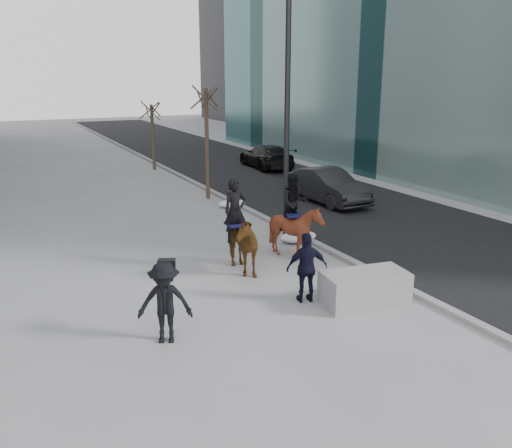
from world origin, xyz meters
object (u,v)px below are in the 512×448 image
mounted_left (237,238)px  mounted_right (296,225)px  planter (365,288)px  car_near (327,186)px

mounted_left → mounted_right: size_ratio=1.04×
planter → car_near: bearing=61.1°
car_near → mounted_left: (-7.06, -6.04, 0.25)m
car_near → mounted_left: bearing=-141.6°
planter → mounted_right: mounted_right is taller
car_near → mounted_right: size_ratio=1.75×
planter → mounted_right: 3.86m
planter → mounted_left: bearing=117.7°
planter → mounted_left: 3.95m
planter → mounted_right: (0.28, 3.80, 0.62)m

